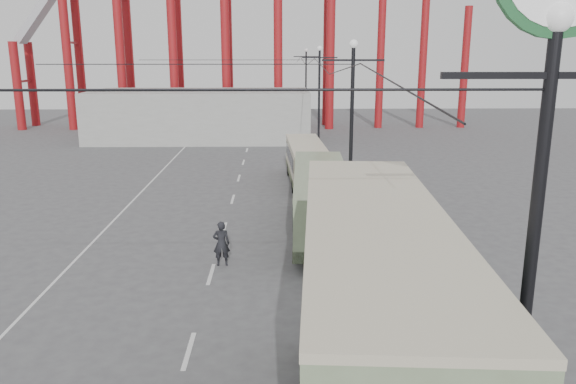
{
  "coord_description": "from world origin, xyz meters",
  "views": [
    {
      "loc": [
        1.61,
        -11.16,
        8.6
      ],
      "look_at": [
        2.13,
        11.57,
        3.0
      ],
      "focal_mm": 35.0,
      "sensor_mm": 36.0,
      "label": 1
    }
  ],
  "objects_px": {
    "single_decker_cream": "(306,160)",
    "lamp_post_near": "(548,106)",
    "double_decker_bus": "(372,331)",
    "pedestrian": "(221,243)",
    "single_decker_green": "(321,199)"
  },
  "relations": [
    {
      "from": "double_decker_bus",
      "to": "pedestrian",
      "type": "height_order",
      "value": "double_decker_bus"
    },
    {
      "from": "single_decker_green",
      "to": "pedestrian",
      "type": "relative_size",
      "value": 5.88
    },
    {
      "from": "double_decker_bus",
      "to": "single_decker_cream",
      "type": "xyz_separation_m",
      "value": [
        0.15,
        27.26,
        -1.61
      ]
    },
    {
      "from": "lamp_post_near",
      "to": "single_decker_green",
      "type": "bearing_deg",
      "value": 95.68
    },
    {
      "from": "single_decker_green",
      "to": "double_decker_bus",
      "type": "bearing_deg",
      "value": -88.28
    },
    {
      "from": "single_decker_green",
      "to": "lamp_post_near",
      "type": "bearing_deg",
      "value": -81.66
    },
    {
      "from": "double_decker_bus",
      "to": "single_decker_green",
      "type": "bearing_deg",
      "value": 93.1
    },
    {
      "from": "double_decker_bus",
      "to": "single_decker_green",
      "type": "height_order",
      "value": "double_decker_bus"
    },
    {
      "from": "lamp_post_near",
      "to": "single_decker_green",
      "type": "xyz_separation_m",
      "value": [
        -1.8,
        18.1,
        -6.08
      ]
    },
    {
      "from": "single_decker_cream",
      "to": "pedestrian",
      "type": "xyz_separation_m",
      "value": [
        -4.34,
        -15.38,
        -0.61
      ]
    },
    {
      "from": "lamp_post_near",
      "to": "pedestrian",
      "type": "distance_m",
      "value": 16.8
    },
    {
      "from": "pedestrian",
      "to": "single_decker_green",
      "type": "bearing_deg",
      "value": -143.2
    },
    {
      "from": "lamp_post_near",
      "to": "double_decker_bus",
      "type": "height_order",
      "value": "lamp_post_near"
    },
    {
      "from": "lamp_post_near",
      "to": "double_decker_bus",
      "type": "bearing_deg",
      "value": 134.47
    },
    {
      "from": "single_decker_cream",
      "to": "lamp_post_near",
      "type": "bearing_deg",
      "value": -88.17
    }
  ]
}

